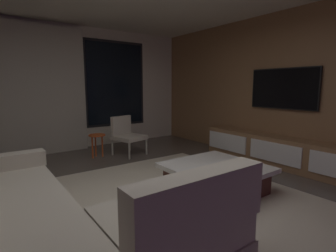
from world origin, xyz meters
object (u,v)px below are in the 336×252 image
side_stool (97,139)px  media_console (284,153)px  sectional_couch (54,223)px  book_stack_on_coffee_table (228,167)px  coffee_table (215,178)px  accent_chair_near_window (126,133)px  mounted_tv (283,89)px

side_stool → media_console: media_console is taller
sectional_couch → book_stack_on_coffee_table: bearing=-0.7°
coffee_table → accent_chair_near_window: bearing=91.1°
sectional_couch → media_console: (3.78, 0.22, -0.04)m
side_stool → media_console: (2.37, -2.51, -0.12)m
coffee_table → media_console: media_console is taller
book_stack_on_coffee_table → coffee_table: bearing=93.6°
sectional_couch → accent_chair_near_window: (1.99, 2.63, 0.14)m
sectional_couch → coffee_table: bearing=4.8°
sectional_couch → side_stool: 3.07m
side_stool → mounted_tv: (2.55, -2.31, 0.98)m
side_stool → mounted_tv: mounted_tv is taller
coffee_table → media_console: size_ratio=0.37×
sectional_couch → coffee_table: size_ratio=2.16×
coffee_table → book_stack_on_coffee_table: 0.28m
media_console → mounted_tv: mounted_tv is taller
book_stack_on_coffee_table → side_stool: size_ratio=0.57×
side_stool → mounted_tv: size_ratio=0.37×
book_stack_on_coffee_table → side_stool: (-0.65, 2.75, -0.01)m
sectional_couch → media_console: bearing=3.3°
coffee_table → accent_chair_near_window: 2.47m
coffee_table → accent_chair_near_window: accent_chair_near_window is taller
sectional_couch → side_stool: bearing=62.8°
coffee_table → book_stack_on_coffee_table: bearing=-86.4°
sectional_couch → coffee_table: 2.05m
coffee_table → media_console: 1.73m
side_stool → coffee_table: bearing=-76.0°
media_console → mounted_tv: (0.18, 0.20, 1.10)m
coffee_table → media_console: (1.73, 0.05, 0.06)m
accent_chair_near_window → mounted_tv: 3.10m
book_stack_on_coffee_table → accent_chair_near_window: bearing=91.3°
coffee_table → side_stool: bearing=104.0°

